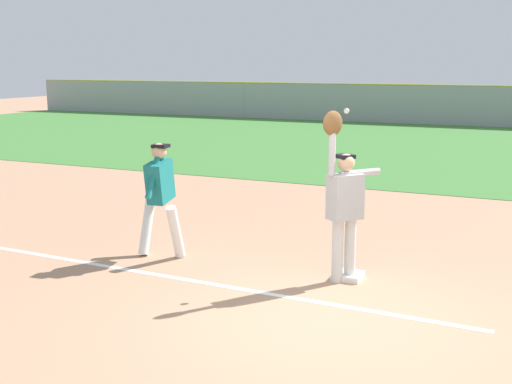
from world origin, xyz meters
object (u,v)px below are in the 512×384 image
(first_base, at_px, (348,276))
(runner, at_px, (160,192))
(baseball, at_px, (346,111))
(parked_car_black, at_px, (489,106))
(parked_car_tan, at_px, (399,104))
(fielder, at_px, (344,199))

(first_base, xyz_separation_m, runner, (-2.86, -0.17, 0.96))
(baseball, distance_m, parked_car_black, 27.69)
(runner, bearing_deg, parked_car_tan, 90.14)
(first_base, bearing_deg, fielder, -108.54)
(runner, xyz_separation_m, parked_car_tan, (-2.99, 28.17, -0.32))
(first_base, height_order, baseball, baseball)
(first_base, height_order, parked_car_black, parked_car_black)
(fielder, distance_m, parked_car_black, 27.99)
(first_base, xyz_separation_m, baseball, (-0.14, 0.21, 2.20))
(fielder, bearing_deg, parked_car_tan, -40.18)
(fielder, relative_size, baseball, 30.81)
(parked_car_tan, bearing_deg, parked_car_black, 0.16)
(fielder, height_order, parked_car_tan, fielder)
(parked_car_tan, xyz_separation_m, parked_car_black, (4.64, -0.16, 0.00))
(baseball, bearing_deg, first_base, -56.40)
(fielder, relative_size, parked_car_tan, 0.51)
(runner, relative_size, parked_car_black, 0.38)
(runner, height_order, parked_car_tan, runner)
(baseball, height_order, parked_car_black, baseball)
(runner, bearing_deg, baseball, 2.10)
(first_base, distance_m, parked_car_black, 27.88)
(baseball, distance_m, parked_car_tan, 28.41)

